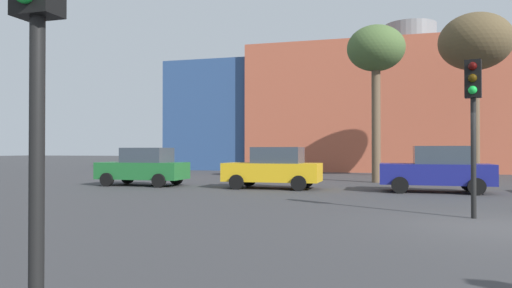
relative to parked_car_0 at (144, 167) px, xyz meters
The scene contains 9 objects.
ground_plane 15.46m from the parked_car_0, 32.65° to the right, with size 200.00×200.00×0.00m, color #38383A.
building_backdrop 24.04m from the parked_car_0, 58.86° to the left, with size 38.27×10.99×11.53m.
parked_car_0 is the anchor object (origin of this frame).
parked_car_1 6.05m from the parked_car_0, ahead, with size 3.99×1.96×1.73m.
parked_car_2 12.44m from the parked_car_0, ahead, with size 4.07×2.00×1.76m.
traffic_light_near_left 18.16m from the parked_car_0, 63.63° to the right, with size 0.36×0.36×3.58m.
traffic_light_island 14.62m from the parked_car_0, 29.43° to the right, with size 0.41×0.39×3.75m.
bare_tree_0 12.53m from the parked_car_0, 26.26° to the left, with size 2.84×2.84×7.79m.
bare_tree_1 18.88m from the parked_car_0, 30.56° to the left, with size 3.89×3.89×9.11m.
Camera 1 is at (-2.26, -11.02, 1.62)m, focal length 33.48 mm.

